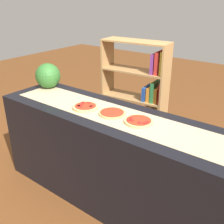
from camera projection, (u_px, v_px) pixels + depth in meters
ground_plane at (112, 197)px, 2.61m from camera, size 12.00×12.00×0.00m
counter at (112, 159)px, 2.43m from camera, size 2.25×0.62×0.89m
parchment_paper at (112, 114)px, 2.25m from camera, size 2.03×0.38×0.00m
pizza_pepperoni_0 at (85, 107)px, 2.36m from camera, size 0.23×0.23×0.03m
pizza_plain_1 at (112, 113)px, 2.25m from camera, size 0.23×0.23×0.02m
pizza_pepperoni_2 at (139, 121)px, 2.10m from camera, size 0.23×0.23×0.03m
watermelon at (48, 76)px, 2.82m from camera, size 0.26×0.26×0.26m
bookshelf at (143, 103)px, 3.19m from camera, size 0.80×0.34×1.33m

